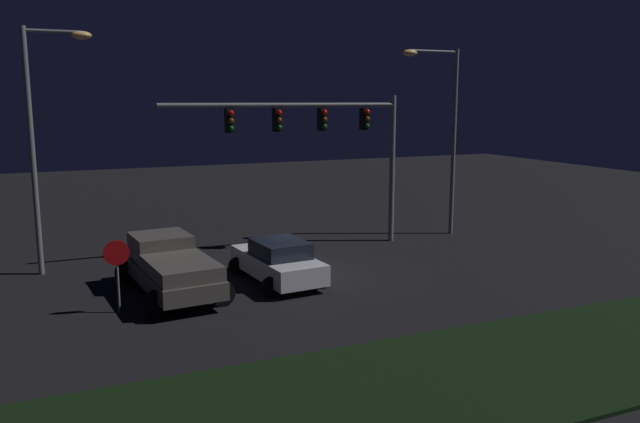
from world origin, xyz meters
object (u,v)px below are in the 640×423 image
Objects in this scene: car_sedan at (278,261)px; stop_sign at (117,262)px; street_lamp_right at (444,120)px; street_lamp_left at (43,124)px; traffic_signal_gantry at (323,131)px; pickup_truck at (169,264)px.

car_sedan is 5.69m from stop_sign.
street_lamp_left is at bearing 179.96° from street_lamp_right.
street_lamp_left is 7.05m from stop_sign.
traffic_signal_gantry is 11.10m from stop_sign.
street_lamp_right is at bearing -0.04° from street_lamp_left.
traffic_signal_gantry reaches higher than car_sedan.
street_lamp_left reaches higher than street_lamp_right.
stop_sign is at bearing -159.86° from street_lamp_right.
pickup_truck is 2.49× the size of stop_sign.
pickup_truck is 7.07m from street_lamp_left.
street_lamp_right reaches higher than stop_sign.
stop_sign is (-5.50, -1.20, 0.82)m from car_sedan.
car_sedan is at bearing -31.55° from street_lamp_left.
street_lamp_right is (17.00, -0.01, -0.06)m from street_lamp_left.
car_sedan is 0.53× the size of street_lamp_right.
street_lamp_left is at bearing 53.44° from car_sedan.
pickup_truck is 0.54× the size of traffic_signal_gantry.
street_lamp_left reaches higher than pickup_truck.
street_lamp_right is 16.74m from stop_sign.
street_lamp_right is (6.21, 0.26, 0.38)m from traffic_signal_gantry.
pickup_truck is at bearing -151.55° from traffic_signal_gantry.
stop_sign is at bearing -73.17° from street_lamp_left.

